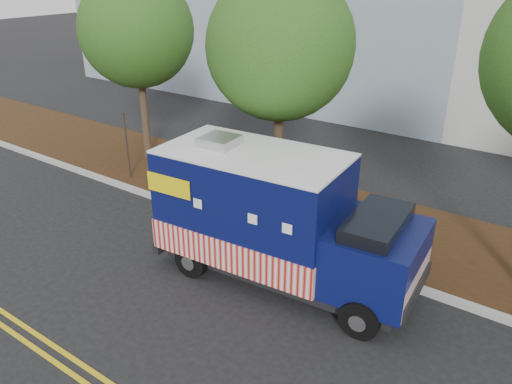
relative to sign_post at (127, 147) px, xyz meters
The scene contains 9 objects.
ground 6.01m from the sign_post, 19.62° to the right, with size 120.00×120.00×0.00m, color black.
curb 5.69m from the sign_post, ahead, with size 120.00×0.18×0.15m, color #9E9E99.
mulch_strip 5.86m from the sign_post, 15.37° to the left, with size 120.00×4.00×0.15m, color black.
centerline_near 8.57m from the sign_post, 49.22° to the right, with size 120.00×0.10×0.01m, color gold.
centerline_far 8.76m from the sign_post, 50.29° to the right, with size 120.00×0.10×0.01m, color gold.
tree_a 3.99m from the sign_post, 117.49° to the left, with size 3.88×3.88×6.65m.
tree_b 6.60m from the sign_post, ahead, with size 3.86×3.86×6.77m.
sign_post is the anchor object (origin of this frame).
food_truck 7.35m from the sign_post, 15.06° to the right, with size 6.26×2.74×3.22m.
Camera 1 is at (6.99, -8.35, 6.80)m, focal length 35.00 mm.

